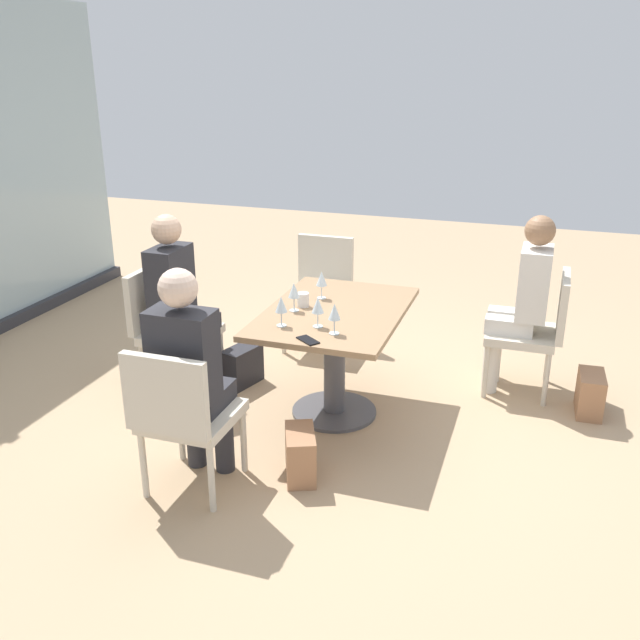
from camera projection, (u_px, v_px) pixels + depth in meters
The scene contains 19 objects.
ground_plane at pixel (334, 413), 4.67m from camera, with size 12.00×12.00×0.00m, color tan.
dining_table_main at pixel (335, 338), 4.48m from camera, with size 1.22×0.84×0.73m.
chair_far_left at pixel (182, 412), 3.64m from camera, with size 0.50×0.46×0.87m.
chair_front_right at pixel (537, 326), 4.79m from camera, with size 0.46×0.50×0.87m.
chair_near_window at pixel (168, 322), 4.85m from camera, with size 0.46×0.51×0.87m.
chair_far_right at pixel (320, 286), 5.63m from camera, with size 0.50×0.46×0.87m.
person_far_left at pixel (190, 368), 3.66m from camera, with size 0.39×0.34×1.26m.
person_front_right at pixel (523, 296), 4.75m from camera, with size 0.34×0.39×1.26m.
person_near_window at pixel (179, 296), 4.75m from camera, with size 0.34×0.39×1.26m.
wine_glass_0 at pixel (318, 306), 4.09m from camera, with size 0.07×0.07×0.18m.
wine_glass_1 at pixel (322, 279), 4.57m from camera, with size 0.07×0.07×0.18m.
wine_glass_2 at pixel (294, 291), 4.35m from camera, with size 0.07×0.07×0.18m.
wine_glass_3 at pixel (281, 305), 4.10m from camera, with size 0.07×0.07×0.18m.
wine_glass_4 at pixel (334, 312), 3.98m from camera, with size 0.07×0.07×0.18m.
coffee_cup at pixel (303, 300), 4.45m from camera, with size 0.08×0.08×0.09m, color white.
cell_phone_on_table at pixel (308, 340), 3.93m from camera, with size 0.07×0.14×0.01m, color black.
handbag_0 at pixel (300, 454), 3.92m from camera, with size 0.30×0.16×0.28m, color #A3704C.
handbag_1 at pixel (590, 394), 4.62m from camera, with size 0.30×0.16×0.28m, color #A3704C.
handbag_2 at pixel (242, 366), 5.03m from camera, with size 0.30×0.16×0.28m, color #232328.
Camera 1 is at (-3.96, -1.23, 2.24)m, focal length 39.27 mm.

